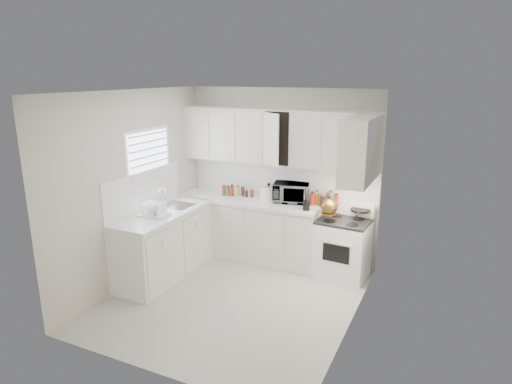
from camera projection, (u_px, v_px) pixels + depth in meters
The scene contains 38 objects.
floor at pixel (233, 299), 5.67m from camera, with size 3.20×3.20×0.00m, color #B9B5A9.
ceiling at pixel (230, 92), 4.99m from camera, with size 3.20×3.20×0.00m, color white.
wall_back at pixel (281, 175), 6.73m from camera, with size 3.00×3.00×0.00m, color beige.
wall_front at pixel (147, 248), 3.93m from camera, with size 3.00×3.00×0.00m, color beige.
wall_left at pixel (133, 188), 5.94m from camera, with size 3.20×3.20×0.00m, color beige.
wall_right at pixel (355, 219), 4.71m from camera, with size 3.20×3.20×0.00m, color beige.
window_blinds at pixel (150, 166), 6.17m from camera, with size 0.06×0.96×1.06m, color white, non-canonical shape.
lower_cabinets_back at pixel (250, 230), 6.85m from camera, with size 2.22×0.60×0.90m, color beige, non-canonical shape.
lower_cabinets_left at pixel (164, 246), 6.21m from camera, with size 0.60×1.60×0.90m, color beige, non-canonical shape.
countertop_back at pixel (249, 201), 6.71m from camera, with size 2.24×0.64×0.05m, color silver.
countertop_left at pixel (163, 214), 6.09m from camera, with size 0.64×1.62×0.05m, color silver.
backsplash_back at pixel (281, 180), 6.74m from camera, with size 2.98×0.02×0.55m, color silver.
backsplash_left at pixel (144, 190), 6.13m from camera, with size 0.02×1.60×0.55m, color silver.
upper_cabinets_back at pixel (277, 164), 6.53m from camera, with size 3.00×0.33×0.80m, color beige, non-canonical shape.
upper_cabinets_right at pixel (358, 182), 5.45m from camera, with size 0.33×0.90×0.80m, color beige, non-canonical shape.
sink at pixel (177, 197), 6.35m from camera, with size 0.42×0.38×0.30m, color gray, non-canonical shape.
stove at pixel (343, 241), 6.18m from camera, with size 0.69×0.57×1.07m, color white, non-canonical shape.
tea_kettle at pixel (329, 205), 5.97m from camera, with size 0.29×0.25×0.27m, color brown, non-canonical shape.
frying_pan at pixel (360, 210), 6.13m from camera, with size 0.27×0.46×0.04m, color black, non-canonical shape.
microwave at pixel (291, 191), 6.51m from camera, with size 0.52×0.29×0.35m, color gray.
rice_cooker at pixel (269, 192), 6.63m from camera, with size 0.26×0.26×0.26m, color white, non-canonical shape.
paper_towel at pixel (266, 190), 6.70m from camera, with size 0.12×0.12×0.27m, color white.
utensil_crock at pixel (307, 199), 6.12m from camera, with size 0.11×0.11×0.32m, color black, non-canonical shape.
dish_rack at pixel (154, 208), 5.90m from camera, with size 0.38×0.28×0.21m, color white, non-canonical shape.
spice_left_0 at pixel (227, 190), 6.99m from camera, with size 0.06×0.06×0.13m, color brown.
spice_left_1 at pixel (228, 191), 6.88m from camera, with size 0.06×0.06×0.13m, color #297B46.
spice_left_2 at pixel (235, 191), 6.93m from camera, with size 0.06×0.06×0.13m, color red.
spice_left_3 at pixel (237, 193), 6.82m from camera, with size 0.06×0.06×0.13m, color gold.
spice_left_4 at pixel (244, 192), 6.87m from camera, with size 0.06×0.06×0.13m, color #572818.
spice_left_5 at pixel (245, 194), 6.76m from camera, with size 0.06×0.06×0.13m, color black.
spice_left_6 at pixel (252, 193), 6.81m from camera, with size 0.06×0.06×0.13m, color brown.
sauce_right_0 at pixel (314, 198), 6.43m from camera, with size 0.06×0.06×0.19m, color red.
sauce_right_1 at pixel (316, 199), 6.36m from camera, with size 0.06×0.06×0.19m, color gold.
sauce_right_2 at pixel (321, 198), 6.39m from camera, with size 0.06×0.06×0.19m, color #572818.
sauce_right_3 at pixel (324, 200), 6.31m from camera, with size 0.06×0.06×0.19m, color black.
sauce_right_4 at pixel (329, 199), 6.34m from camera, with size 0.06×0.06×0.19m, color brown.
sauce_right_5 at pixel (331, 201), 6.27m from camera, with size 0.06×0.06×0.19m, color #297B46.
sauce_right_6 at pixel (336, 200), 6.30m from camera, with size 0.06×0.06×0.19m, color red.
Camera 1 is at (2.43, -4.50, 2.81)m, focal length 30.98 mm.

